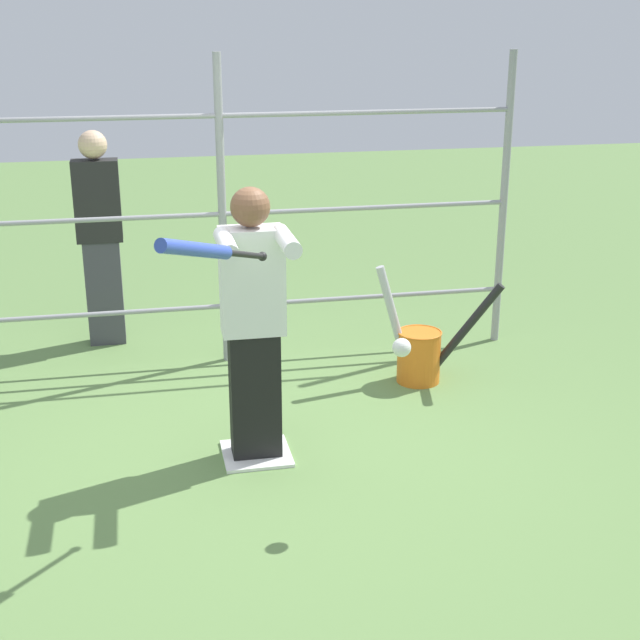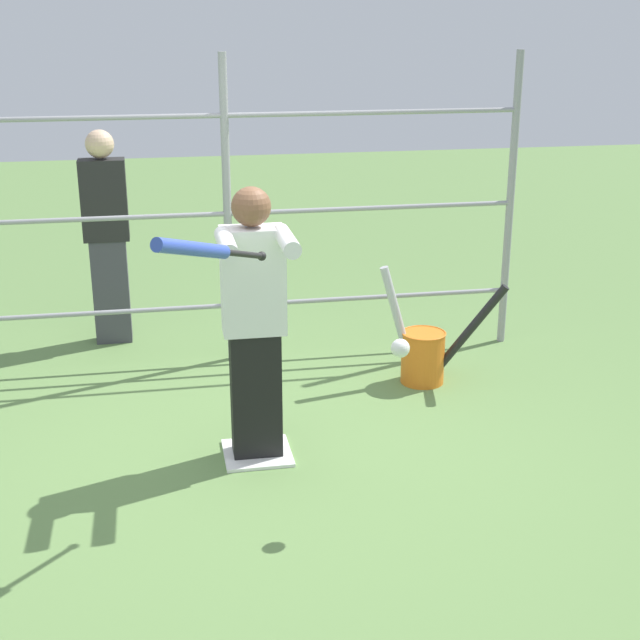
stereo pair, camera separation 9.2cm
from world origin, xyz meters
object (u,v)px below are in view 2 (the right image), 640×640
Objects in this scene: baseball_bat_swinging at (202,250)px; softball_in_flight at (400,348)px; batter at (254,317)px; bat_bucket at (424,353)px; bystander_behind_fence at (107,235)px.

baseball_bat_swinging reaches higher than softball_in_flight.
bat_bucket is (-1.31, -0.91, -0.65)m from batter.
batter is 1.72m from bat_bucket.
batter is 1.88× the size of bat_bucket.
batter is 1.09m from baseball_bat_swinging.
bat_bucket is at bearing 149.48° from bystander_behind_fence.
softball_in_flight is 0.11× the size of bat_bucket.
bat_bucket is at bearing -133.06° from baseball_bat_swinging.
softball_in_flight is at bearing 131.84° from batter.
baseball_bat_swinging is 7.60× the size of softball_in_flight.
bystander_behind_fence is at bearing -62.14° from softball_in_flight.
bat_bucket is (-0.65, -1.64, -0.69)m from softball_in_flight.
bat_bucket is at bearing -111.75° from softball_in_flight.
bat_bucket is (-1.63, -1.74, -1.27)m from baseball_bat_swinging.
bystander_behind_fence reaches higher than baseball_bat_swinging.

